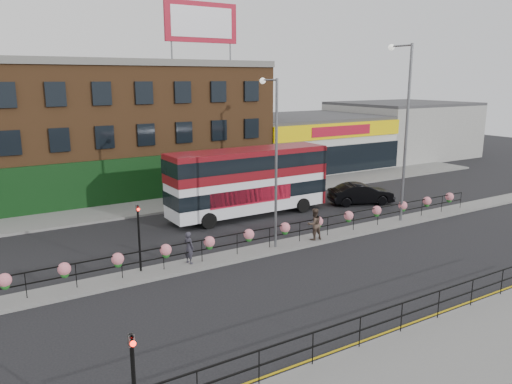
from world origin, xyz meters
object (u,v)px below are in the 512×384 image
pedestrian_b (314,224)px  lamp_column_east (404,118)px  double_decker_bus (249,175)px  car (361,194)px  lamp_column_west (274,149)px  pedestrian_a (189,247)px

pedestrian_b → lamp_column_east: size_ratio=0.17×
double_decker_bus → car: size_ratio=2.25×
car → lamp_column_west: 12.77m
lamp_column_east → pedestrian_a: bearing=-179.6°
pedestrian_a → lamp_column_west: 6.68m
pedestrian_b → lamp_column_east: (7.12, 0.43, 5.57)m
lamp_column_east → pedestrian_b: bearing=-176.6°
pedestrian_b → lamp_column_west: 5.06m
double_decker_bus → car: 8.97m
double_decker_bus → lamp_column_east: lamp_column_east is taller
pedestrian_b → lamp_column_west: (-2.53, 0.35, 4.37)m
car → lamp_column_east: bearing=-174.9°
double_decker_bus → lamp_column_east: 10.41m
lamp_column_west → double_decker_bus: bearing=70.1°
car → lamp_column_west: lamp_column_west is taller
pedestrian_a → lamp_column_east: size_ratio=0.15×
car → lamp_column_east: (-1.25, -4.68, 5.86)m
pedestrian_a → lamp_column_west: lamp_column_west is taller
double_decker_bus → pedestrian_a: size_ratio=6.92×
double_decker_bus → lamp_column_east: bearing=-40.5°
lamp_column_west → lamp_column_east: (9.65, 0.08, 1.20)m
car → pedestrian_b: size_ratio=2.74×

